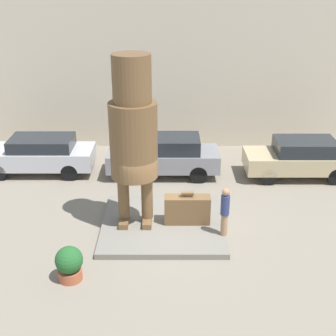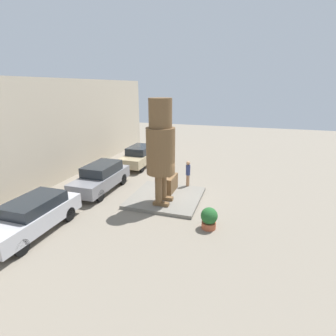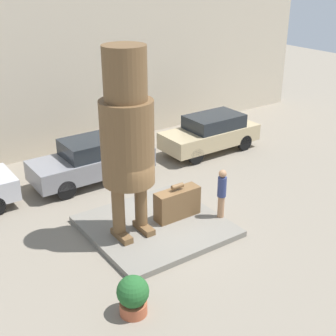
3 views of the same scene
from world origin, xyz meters
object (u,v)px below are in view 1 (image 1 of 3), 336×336
Objects in this scene: tourist at (225,210)px; parked_car_grey at (165,155)px; parked_car_silver at (39,154)px; parked_car_tan at (300,157)px; planter_pot at (69,263)px; statue_figure at (133,130)px; giant_suitcase at (187,209)px.

parked_car_grey is at bearing 110.64° from tourist.
parked_car_silver is 1.07× the size of parked_car_tan.
tourist reaches higher than parked_car_tan.
parked_car_grey reaches higher than planter_pot.
parked_car_grey is (5.26, -0.25, 0.05)m from parked_car_silver.
statue_figure reaches higher than parked_car_tan.
giant_suitcase reaches higher than planter_pot.
parked_car_tan is 4.28× the size of planter_pot.
parked_car_tan is 10.69m from planter_pot.
statue_figure is at bearing 77.62° from parked_car_grey.
parked_car_tan is at bearing 53.33° from tourist.
parked_car_grey is at bearing 70.10° from planter_pot.
tourist is 1.60× the size of planter_pot.
statue_figure reaches higher than planter_pot.
parked_car_grey is 5.55m from parked_car_tan.
statue_figure is 5.43× the size of planter_pot.
tourist reaches higher than planter_pot.
tourist is 8.93m from parked_car_silver.
parked_car_silver is 4.57× the size of planter_pot.
parked_car_tan is (10.81, -0.43, 0.02)m from parked_car_silver.
statue_figure is 4.41m from planter_pot.
giant_suitcase is at bearing 40.39° from planter_pot.
parked_car_grey is 1.05× the size of parked_car_tan.
tourist is at bearing 24.65° from planter_pot.
parked_car_silver is at bearing -2.74° from parked_car_grey.
parked_car_tan is at bearing 177.70° from parked_car_silver.
giant_suitcase is 0.32× the size of parked_car_silver.
tourist reaches higher than parked_car_silver.
planter_pot is (-2.58, -7.13, -0.36)m from parked_car_grey.
tourist is at bearing -34.90° from giant_suitcase.
planter_pot is at bearing 40.52° from parked_car_tan.
statue_figure is 1.19× the size of parked_car_silver.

